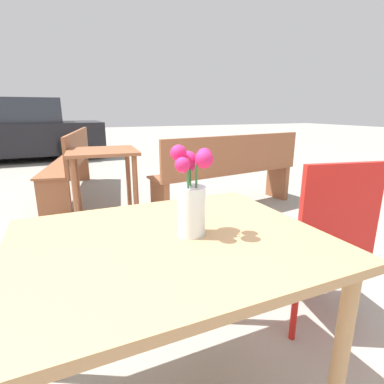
{
  "coord_description": "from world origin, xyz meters",
  "views": [
    {
      "loc": [
        -0.3,
        -0.85,
        1.1
      ],
      "look_at": [
        0.08,
        -0.0,
        0.85
      ],
      "focal_mm": 28.0,
      "sensor_mm": 36.0,
      "label": 1
    }
  ],
  "objects_px": {
    "bench_middle": "(231,169)",
    "table_front": "(171,264)",
    "flower_vase": "(192,198)",
    "cafe_chair": "(322,234)",
    "table_back": "(103,164)",
    "parked_car": "(12,131)",
    "bench_far": "(73,160)"
  },
  "relations": [
    {
      "from": "bench_middle",
      "to": "table_front",
      "type": "bearing_deg",
      "value": -125.65
    },
    {
      "from": "table_front",
      "to": "bench_middle",
      "type": "relative_size",
      "value": 0.54
    },
    {
      "from": "flower_vase",
      "to": "cafe_chair",
      "type": "distance_m",
      "value": 0.85
    },
    {
      "from": "table_front",
      "to": "cafe_chair",
      "type": "xyz_separation_m",
      "value": [
        0.85,
        0.15,
        -0.1
      ]
    },
    {
      "from": "table_front",
      "to": "table_back",
      "type": "relative_size",
      "value": 1.37
    },
    {
      "from": "flower_vase",
      "to": "parked_car",
      "type": "xyz_separation_m",
      "value": [
        -1.32,
        7.09,
        -0.19
      ]
    },
    {
      "from": "bench_far",
      "to": "parked_car",
      "type": "bearing_deg",
      "value": 106.15
    },
    {
      "from": "table_front",
      "to": "cafe_chair",
      "type": "height_order",
      "value": "cafe_chair"
    },
    {
      "from": "bench_middle",
      "to": "table_back",
      "type": "bearing_deg",
      "value": 169.13
    },
    {
      "from": "bench_far",
      "to": "parked_car",
      "type": "relative_size",
      "value": 0.52
    },
    {
      "from": "flower_vase",
      "to": "parked_car",
      "type": "bearing_deg",
      "value": 100.57
    },
    {
      "from": "cafe_chair",
      "to": "bench_middle",
      "type": "bearing_deg",
      "value": 72.79
    },
    {
      "from": "table_front",
      "to": "cafe_chair",
      "type": "distance_m",
      "value": 0.87
    },
    {
      "from": "cafe_chair",
      "to": "table_front",
      "type": "bearing_deg",
      "value": -169.75
    },
    {
      "from": "flower_vase",
      "to": "table_back",
      "type": "relative_size",
      "value": 0.41
    },
    {
      "from": "bench_far",
      "to": "bench_middle",
      "type": "bearing_deg",
      "value": -40.89
    },
    {
      "from": "bench_far",
      "to": "parked_car",
      "type": "xyz_separation_m",
      "value": [
        -1.08,
        3.75,
        0.17
      ]
    },
    {
      "from": "table_back",
      "to": "parked_car",
      "type": "distance_m",
      "value": 5.03
    },
    {
      "from": "bench_far",
      "to": "table_back",
      "type": "relative_size",
      "value": 2.76
    },
    {
      "from": "table_front",
      "to": "parked_car",
      "type": "relative_size",
      "value": 0.26
    },
    {
      "from": "table_front",
      "to": "table_back",
      "type": "bearing_deg",
      "value": 87.89
    },
    {
      "from": "flower_vase",
      "to": "bench_far",
      "type": "xyz_separation_m",
      "value": [
        -0.24,
        3.34,
        -0.36
      ]
    },
    {
      "from": "table_back",
      "to": "cafe_chair",
      "type": "bearing_deg",
      "value": -69.66
    },
    {
      "from": "cafe_chair",
      "to": "bench_middle",
      "type": "distance_m",
      "value": 1.91
    },
    {
      "from": "bench_middle",
      "to": "parked_car",
      "type": "relative_size",
      "value": 0.48
    },
    {
      "from": "parked_car",
      "to": "table_front",
      "type": "bearing_deg",
      "value": -80.03
    },
    {
      "from": "bench_middle",
      "to": "parked_car",
      "type": "xyz_separation_m",
      "value": [
        -2.66,
        5.11,
        0.17
      ]
    },
    {
      "from": "bench_middle",
      "to": "bench_far",
      "type": "bearing_deg",
      "value": 139.11
    },
    {
      "from": "cafe_chair",
      "to": "bench_far",
      "type": "xyz_separation_m",
      "value": [
        -1.01,
        3.19,
        -0.04
      ]
    },
    {
      "from": "flower_vase",
      "to": "bench_middle",
      "type": "distance_m",
      "value": 2.41
    },
    {
      "from": "cafe_chair",
      "to": "parked_car",
      "type": "xyz_separation_m",
      "value": [
        -2.1,
        6.93,
        0.13
      ]
    },
    {
      "from": "bench_far",
      "to": "table_front",
      "type": "bearing_deg",
      "value": -87.24
    }
  ]
}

